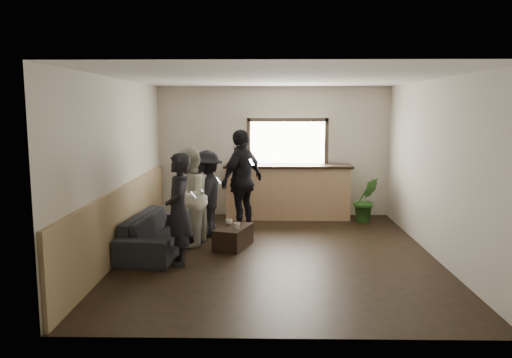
{
  "coord_description": "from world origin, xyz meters",
  "views": [
    {
      "loc": [
        -0.18,
        -7.83,
        2.35
      ],
      "look_at": [
        -0.33,
        0.4,
        1.17
      ],
      "focal_mm": 35.0,
      "sensor_mm": 36.0,
      "label": 1
    }
  ],
  "objects_px": {
    "coffee_table": "(233,237)",
    "person_d": "(242,181)",
    "potted_plant": "(366,200)",
    "person_c": "(207,194)",
    "person_a": "(179,210)",
    "bar_counter": "(288,188)",
    "cup_b": "(237,226)",
    "sofa": "(160,233)",
    "person_b": "(189,197)",
    "cup_a": "(229,222)"
  },
  "relations": [
    {
      "from": "person_b",
      "to": "person_c",
      "type": "xyz_separation_m",
      "value": [
        0.23,
        0.64,
        -0.05
      ]
    },
    {
      "from": "cup_a",
      "to": "sofa",
      "type": "bearing_deg",
      "value": -160.56
    },
    {
      "from": "person_d",
      "to": "bar_counter",
      "type": "bearing_deg",
      "value": 178.08
    },
    {
      "from": "person_b",
      "to": "person_c",
      "type": "distance_m",
      "value": 0.68
    },
    {
      "from": "person_a",
      "to": "person_d",
      "type": "height_order",
      "value": "person_d"
    },
    {
      "from": "potted_plant",
      "to": "person_d",
      "type": "relative_size",
      "value": 0.47
    },
    {
      "from": "person_b",
      "to": "person_c",
      "type": "height_order",
      "value": "person_b"
    },
    {
      "from": "bar_counter",
      "to": "sofa",
      "type": "xyz_separation_m",
      "value": [
        -2.22,
        -2.55,
        -0.33
      ]
    },
    {
      "from": "coffee_table",
      "to": "cup_b",
      "type": "distance_m",
      "value": 0.28
    },
    {
      "from": "bar_counter",
      "to": "person_d",
      "type": "xyz_separation_m",
      "value": [
        -0.91,
        -1.23,
        0.33
      ]
    },
    {
      "from": "person_c",
      "to": "coffee_table",
      "type": "bearing_deg",
      "value": 44.04
    },
    {
      "from": "bar_counter",
      "to": "person_b",
      "type": "distance_m",
      "value": 2.86
    },
    {
      "from": "sofa",
      "to": "potted_plant",
      "type": "height_order",
      "value": "potted_plant"
    },
    {
      "from": "cup_b",
      "to": "person_a",
      "type": "bearing_deg",
      "value": -135.82
    },
    {
      "from": "coffee_table",
      "to": "cup_b",
      "type": "height_order",
      "value": "cup_b"
    },
    {
      "from": "potted_plant",
      "to": "person_a",
      "type": "height_order",
      "value": "person_a"
    },
    {
      "from": "cup_b",
      "to": "person_b",
      "type": "bearing_deg",
      "value": 164.57
    },
    {
      "from": "potted_plant",
      "to": "person_a",
      "type": "relative_size",
      "value": 0.55
    },
    {
      "from": "person_a",
      "to": "person_c",
      "type": "xyz_separation_m",
      "value": [
        0.23,
        1.66,
        -0.05
      ]
    },
    {
      "from": "cup_b",
      "to": "person_d",
      "type": "height_order",
      "value": "person_d"
    },
    {
      "from": "bar_counter",
      "to": "person_b",
      "type": "bearing_deg",
      "value": -128.3
    },
    {
      "from": "bar_counter",
      "to": "coffee_table",
      "type": "height_order",
      "value": "bar_counter"
    },
    {
      "from": "bar_counter",
      "to": "person_b",
      "type": "xyz_separation_m",
      "value": [
        -1.77,
        -2.24,
        0.21
      ]
    },
    {
      "from": "person_a",
      "to": "person_c",
      "type": "relative_size",
      "value": 1.06
    },
    {
      "from": "coffee_table",
      "to": "person_d",
      "type": "distance_m",
      "value": 1.36
    },
    {
      "from": "person_d",
      "to": "cup_a",
      "type": "bearing_deg",
      "value": 23.39
    },
    {
      "from": "person_b",
      "to": "person_d",
      "type": "relative_size",
      "value": 0.87
    },
    {
      "from": "sofa",
      "to": "person_d",
      "type": "distance_m",
      "value": 1.97
    },
    {
      "from": "sofa",
      "to": "cup_a",
      "type": "height_order",
      "value": "sofa"
    },
    {
      "from": "coffee_table",
      "to": "person_c",
      "type": "bearing_deg",
      "value": 125.89
    },
    {
      "from": "potted_plant",
      "to": "bar_counter",
      "type": "bearing_deg",
      "value": 166.89
    },
    {
      "from": "person_d",
      "to": "potted_plant",
      "type": "bearing_deg",
      "value": 143.52
    },
    {
      "from": "cup_a",
      "to": "person_c",
      "type": "bearing_deg",
      "value": 128.28
    },
    {
      "from": "sofa",
      "to": "person_c",
      "type": "relative_size",
      "value": 1.32
    },
    {
      "from": "sofa",
      "to": "person_b",
      "type": "relative_size",
      "value": 1.24
    },
    {
      "from": "potted_plant",
      "to": "coffee_table",
      "type": "bearing_deg",
      "value": -143.33
    },
    {
      "from": "bar_counter",
      "to": "sofa",
      "type": "distance_m",
      "value": 3.4
    },
    {
      "from": "bar_counter",
      "to": "cup_b",
      "type": "distance_m",
      "value": 2.65
    },
    {
      "from": "cup_a",
      "to": "cup_b",
      "type": "bearing_deg",
      "value": -63.85
    },
    {
      "from": "person_a",
      "to": "person_d",
      "type": "xyz_separation_m",
      "value": [
        0.85,
        2.03,
        0.13
      ]
    },
    {
      "from": "sofa",
      "to": "cup_b",
      "type": "relative_size",
      "value": 19.48
    },
    {
      "from": "cup_b",
      "to": "bar_counter",
      "type": "bearing_deg",
      "value": 68.97
    },
    {
      "from": "coffee_table",
      "to": "person_a",
      "type": "xyz_separation_m",
      "value": [
        -0.75,
        -0.94,
        0.67
      ]
    },
    {
      "from": "bar_counter",
      "to": "cup_b",
      "type": "xyz_separation_m",
      "value": [
        -0.95,
        -2.46,
        -0.24
      ]
    },
    {
      "from": "bar_counter",
      "to": "person_c",
      "type": "xyz_separation_m",
      "value": [
        -1.54,
        -1.6,
        0.15
      ]
    },
    {
      "from": "coffee_table",
      "to": "person_d",
      "type": "relative_size",
      "value": 0.41
    },
    {
      "from": "person_a",
      "to": "bar_counter",
      "type": "bearing_deg",
      "value": 138.17
    },
    {
      "from": "person_d",
      "to": "cup_b",
      "type": "bearing_deg",
      "value": 33.18
    },
    {
      "from": "bar_counter",
      "to": "cup_a",
      "type": "xyz_separation_m",
      "value": [
        -1.1,
        -2.15,
        -0.24
      ]
    },
    {
      "from": "cup_a",
      "to": "person_d",
      "type": "distance_m",
      "value": 1.11
    }
  ]
}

